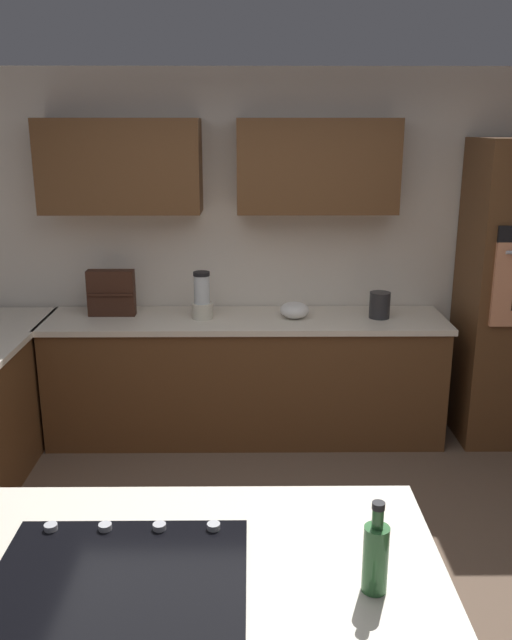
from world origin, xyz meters
The scene contains 11 objects.
ground_plane centered at (0.00, 0.00, 0.00)m, with size 14.00×14.00×0.00m, color brown.
wall_back centered at (0.06, -2.05, 1.45)m, with size 6.00×0.44×2.60m.
lower_cabinets_back centered at (0.10, -1.72, 0.43)m, with size 2.80×0.60×0.86m, color brown.
countertop_back centered at (0.10, -1.72, 0.88)m, with size 2.84×0.64×0.04m, color silver.
island_top centered at (0.45, 1.10, 0.88)m, with size 1.99×1.05×0.04m, color silver.
cooktop centered at (0.45, 1.10, 0.91)m, with size 0.76×0.56×0.03m.
blender centered at (0.40, -1.72, 1.04)m, with size 0.15×0.15×0.33m.
mixing_bowl centered at (-0.25, -1.72, 0.96)m, with size 0.21×0.21×0.11m, color white.
spice_rack centered at (1.05, -1.80, 1.06)m, with size 0.33×0.11×0.33m.
kettle centered at (-0.85, -1.72, 0.99)m, with size 0.15×0.15×0.18m, color #262628.
second_bottle centered at (-0.30, 1.16, 1.02)m, with size 0.07×0.07×0.29m.
Camera 1 is at (0.06, 2.81, 2.20)m, focal length 37.42 mm.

